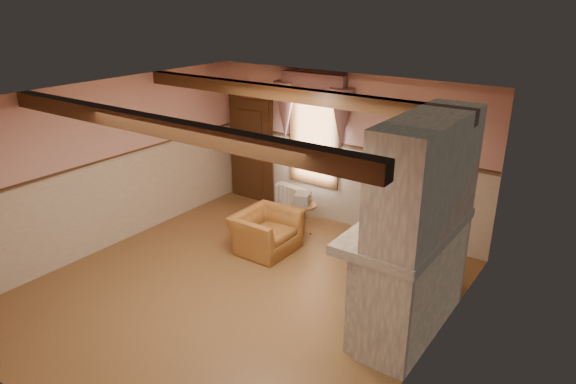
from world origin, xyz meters
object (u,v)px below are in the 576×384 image
Objects in this scene: side_table at (303,219)px; radiator at (291,201)px; armchair at (266,232)px; mantel_clock at (427,202)px; oil_lamp at (424,201)px; bowl at (404,225)px.

radiator is at bearing 139.95° from side_table.
mantel_clock is at bearing -90.28° from armchair.
mantel_clock is 0.10m from oil_lamp.
armchair is at bearing 179.56° from mantel_clock.
radiator is at bearing 155.15° from mantel_clock.
armchair is 1.53m from radiator.
radiator is (-0.63, 0.53, 0.02)m from side_table.
bowl is 1.19× the size of oil_lamp.
radiator is 2.10× the size of bowl.
armchair is 3.65× the size of oil_lamp.
bowl is at bearing -105.28° from armchair.
side_table is 3.03m from oil_lamp.
side_table is 1.96× the size of oil_lamp.
radiator is 3.76m from oil_lamp.
mantel_clock is at bearing -20.28° from side_table.
oil_lamp is at bearing 90.00° from bowl.
bowl is 0.64m from oil_lamp.
side_table is 2.99m from mantel_clock.
bowl is (3.18, -2.20, 1.16)m from radiator.
oil_lamp reaches higher than bowl.
side_table is at bearing -30.50° from radiator.
radiator is at bearing 153.87° from oil_lamp.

